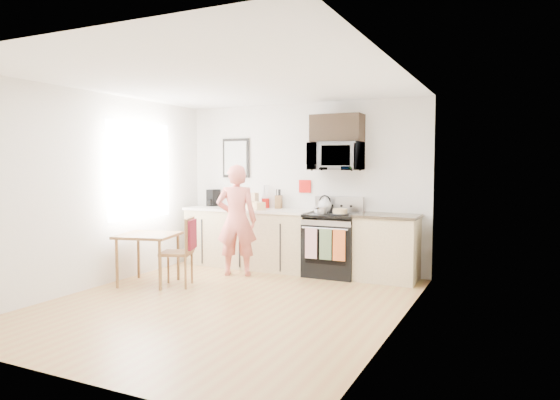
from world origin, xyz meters
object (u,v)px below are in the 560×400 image
at_px(range, 333,246).
at_px(chair, 186,242).
at_px(person, 237,220).
at_px(dining_table, 148,240).
at_px(microwave, 336,156).
at_px(cake, 340,212).

bearing_deg(range, chair, -136.50).
xyz_separation_m(person, dining_table, (-0.81, -1.00, -0.21)).
bearing_deg(chair, microwave, 24.11).
height_order(range, microwave, microwave).
height_order(chair, cake, cake).
distance_m(range, person, 1.48).
bearing_deg(microwave, person, -151.65).
bearing_deg(chair, person, 51.99).
xyz_separation_m(microwave, cake, (0.15, -0.22, -0.80)).
xyz_separation_m(person, chair, (-0.27, -0.89, -0.22)).
distance_m(microwave, cake, 0.84).
relative_size(microwave, person, 0.46).
relative_size(microwave, cake, 3.00).
bearing_deg(dining_table, person, 50.91).
bearing_deg(microwave, dining_table, -141.13).
height_order(person, dining_table, person).
xyz_separation_m(range, microwave, (-0.00, 0.10, 1.32)).
bearing_deg(dining_table, microwave, 38.87).
bearing_deg(range, microwave, 90.06).
relative_size(microwave, chair, 0.82).
bearing_deg(microwave, cake, -56.42).
relative_size(chair, cake, 3.67).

